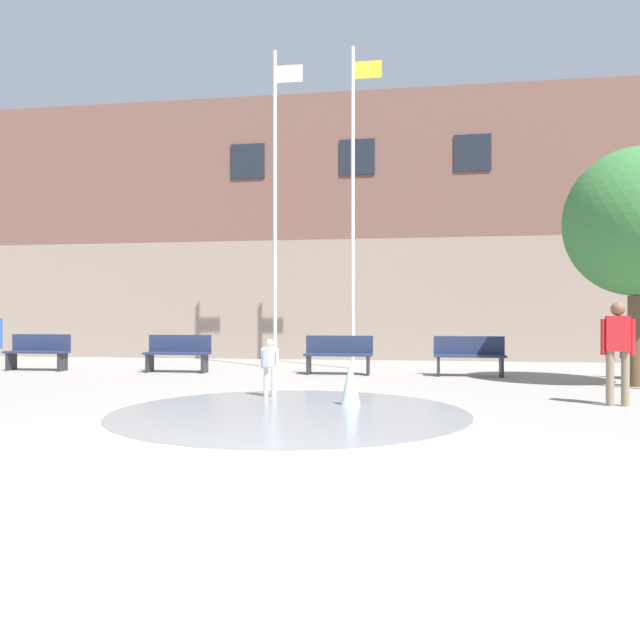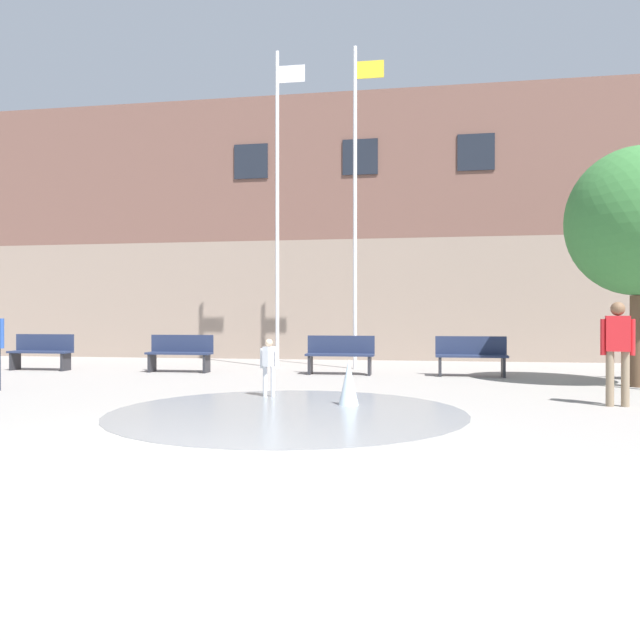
{
  "view_description": "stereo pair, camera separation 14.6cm",
  "coord_description": "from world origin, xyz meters",
  "px_view_note": "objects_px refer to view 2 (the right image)",
  "views": [
    {
      "loc": [
        1.75,
        -5.27,
        1.38
      ],
      "look_at": [
        -0.0,
        6.33,
        1.3
      ],
      "focal_mm": 35.0,
      "sensor_mm": 36.0,
      "label": 1
    },
    {
      "loc": [
        1.89,
        -5.25,
        1.38
      ],
      "look_at": [
        -0.0,
        6.33,
        1.3
      ],
      "focal_mm": 35.0,
      "sensor_mm": 36.0,
      "label": 2
    }
  ],
  "objects_px": {
    "adult_in_red": "(618,345)",
    "flagpole_left": "(278,200)",
    "park_bench_far_left": "(42,351)",
    "flagpole_right": "(356,198)",
    "street_tree_near_building": "(638,222)",
    "child_with_pink_shirt": "(269,363)",
    "park_bench_under_left_flagpole": "(340,354)",
    "park_bench_under_right_flagpole": "(471,355)",
    "park_bench_left_of_flagpoles": "(180,353)"
  },
  "relations": [
    {
      "from": "park_bench_under_left_flagpole",
      "to": "street_tree_near_building",
      "type": "bearing_deg",
      "value": -15.02
    },
    {
      "from": "adult_in_red",
      "to": "street_tree_near_building",
      "type": "height_order",
      "value": "street_tree_near_building"
    },
    {
      "from": "park_bench_left_of_flagpoles",
      "to": "flagpole_left",
      "type": "distance_m",
      "value": 4.79
    },
    {
      "from": "park_bench_far_left",
      "to": "street_tree_near_building",
      "type": "height_order",
      "value": "street_tree_near_building"
    },
    {
      "from": "park_bench_left_of_flagpoles",
      "to": "adult_in_red",
      "type": "relative_size",
      "value": 1.01
    },
    {
      "from": "street_tree_near_building",
      "to": "park_bench_under_right_flagpole",
      "type": "bearing_deg",
      "value": 151.47
    },
    {
      "from": "child_with_pink_shirt",
      "to": "park_bench_left_of_flagpoles",
      "type": "bearing_deg",
      "value": -118.34
    },
    {
      "from": "park_bench_far_left",
      "to": "street_tree_near_building",
      "type": "xyz_separation_m",
      "value": [
        13.66,
        -1.55,
        2.72
      ]
    },
    {
      "from": "park_bench_under_right_flagpole",
      "to": "adult_in_red",
      "type": "xyz_separation_m",
      "value": [
        1.83,
        -4.49,
        0.45
      ]
    },
    {
      "from": "flagpole_left",
      "to": "park_bench_far_left",
      "type": "bearing_deg",
      "value": -163.23
    },
    {
      "from": "park_bench_under_right_flagpole",
      "to": "street_tree_near_building",
      "type": "relative_size",
      "value": 0.34
    },
    {
      "from": "park_bench_left_of_flagpoles",
      "to": "flagpole_right",
      "type": "bearing_deg",
      "value": 22.31
    },
    {
      "from": "park_bench_far_left",
      "to": "adult_in_red",
      "type": "xyz_separation_m",
      "value": [
        12.47,
        -4.4,
        0.45
      ]
    },
    {
      "from": "flagpole_left",
      "to": "flagpole_right",
      "type": "bearing_deg",
      "value": -0.0
    },
    {
      "from": "park_bench_far_left",
      "to": "adult_in_red",
      "type": "bearing_deg",
      "value": -19.43
    },
    {
      "from": "park_bench_far_left",
      "to": "flagpole_right",
      "type": "relative_size",
      "value": 0.19
    },
    {
      "from": "park_bench_left_of_flagpoles",
      "to": "park_bench_under_left_flagpole",
      "type": "height_order",
      "value": "same"
    },
    {
      "from": "flagpole_right",
      "to": "street_tree_near_building",
      "type": "relative_size",
      "value": 1.81
    },
    {
      "from": "child_with_pink_shirt",
      "to": "park_bench_under_left_flagpole",
      "type": "bearing_deg",
      "value": -165.57
    },
    {
      "from": "park_bench_far_left",
      "to": "flagpole_left",
      "type": "bearing_deg",
      "value": 16.77
    },
    {
      "from": "child_with_pink_shirt",
      "to": "street_tree_near_building",
      "type": "bearing_deg",
      "value": 134.63
    },
    {
      "from": "flagpole_left",
      "to": "adult_in_red",
      "type": "bearing_deg",
      "value": -42.41
    },
    {
      "from": "park_bench_under_right_flagpole",
      "to": "adult_in_red",
      "type": "distance_m",
      "value": 4.86
    },
    {
      "from": "park_bench_left_of_flagpoles",
      "to": "street_tree_near_building",
      "type": "distance_m",
      "value": 10.46
    },
    {
      "from": "flagpole_right",
      "to": "park_bench_far_left",
      "type": "bearing_deg",
      "value": -167.52
    },
    {
      "from": "park_bench_left_of_flagpoles",
      "to": "park_bench_under_left_flagpole",
      "type": "distance_m",
      "value": 3.95
    },
    {
      "from": "park_bench_under_right_flagpole",
      "to": "street_tree_near_building",
      "type": "distance_m",
      "value": 4.38
    },
    {
      "from": "child_with_pink_shirt",
      "to": "adult_in_red",
      "type": "height_order",
      "value": "adult_in_red"
    },
    {
      "from": "adult_in_red",
      "to": "flagpole_right",
      "type": "bearing_deg",
      "value": -42.39
    },
    {
      "from": "park_bench_left_of_flagpoles",
      "to": "child_with_pink_shirt",
      "type": "bearing_deg",
      "value": -51.86
    },
    {
      "from": "adult_in_red",
      "to": "flagpole_left",
      "type": "bearing_deg",
      "value": -31.88
    },
    {
      "from": "park_bench_under_left_flagpole",
      "to": "child_with_pink_shirt",
      "type": "relative_size",
      "value": 1.62
    },
    {
      "from": "park_bench_under_right_flagpole",
      "to": "flagpole_right",
      "type": "distance_m",
      "value": 5.13
    },
    {
      "from": "park_bench_under_right_flagpole",
      "to": "flagpole_right",
      "type": "xyz_separation_m",
      "value": [
        -2.81,
        1.65,
        3.97
      ]
    },
    {
      "from": "park_bench_left_of_flagpoles",
      "to": "flagpole_left",
      "type": "bearing_deg",
      "value": 39.45
    },
    {
      "from": "flagpole_right",
      "to": "street_tree_near_building",
      "type": "distance_m",
      "value": 6.8
    },
    {
      "from": "park_bench_far_left",
      "to": "street_tree_near_building",
      "type": "bearing_deg",
      "value": -6.49
    },
    {
      "from": "park_bench_under_right_flagpole",
      "to": "flagpole_right",
      "type": "bearing_deg",
      "value": 149.6
    },
    {
      "from": "adult_in_red",
      "to": "flagpole_right",
      "type": "xyz_separation_m",
      "value": [
        -4.63,
        6.13,
        3.51
      ]
    },
    {
      "from": "child_with_pink_shirt",
      "to": "flagpole_right",
      "type": "height_order",
      "value": "flagpole_right"
    },
    {
      "from": "park_bench_under_left_flagpole",
      "to": "child_with_pink_shirt",
      "type": "distance_m",
      "value": 4.26
    },
    {
      "from": "park_bench_under_right_flagpole",
      "to": "child_with_pink_shirt",
      "type": "xyz_separation_m",
      "value": [
        -3.68,
        -4.23,
        0.1
      ]
    },
    {
      "from": "park_bench_under_right_flagpole",
      "to": "street_tree_near_building",
      "type": "height_order",
      "value": "street_tree_near_building"
    },
    {
      "from": "park_bench_left_of_flagpoles",
      "to": "street_tree_near_building",
      "type": "xyz_separation_m",
      "value": [
        9.97,
        -1.58,
        2.72
      ]
    },
    {
      "from": "adult_in_red",
      "to": "flagpole_left",
      "type": "xyz_separation_m",
      "value": [
        -6.71,
        6.13,
        3.52
      ]
    },
    {
      "from": "park_bench_left_of_flagpoles",
      "to": "park_bench_under_right_flagpole",
      "type": "distance_m",
      "value": 6.95
    },
    {
      "from": "flagpole_left",
      "to": "flagpole_right",
      "type": "height_order",
      "value": "flagpole_left"
    },
    {
      "from": "park_bench_under_left_flagpole",
      "to": "park_bench_far_left",
      "type": "bearing_deg",
      "value": -179.52
    },
    {
      "from": "park_bench_far_left",
      "to": "park_bench_left_of_flagpoles",
      "type": "bearing_deg",
      "value": 0.49
    },
    {
      "from": "park_bench_left_of_flagpoles",
      "to": "adult_in_red",
      "type": "height_order",
      "value": "adult_in_red"
    }
  ]
}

